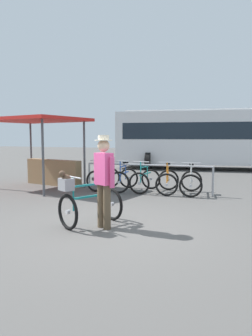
% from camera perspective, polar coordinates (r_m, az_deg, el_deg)
% --- Properties ---
extents(ground_plane, '(80.00, 80.00, 0.00)m').
position_cam_1_polar(ground_plane, '(5.93, -2.29, -10.84)').
color(ground_plane, '#514F4C').
extents(bike_rack_rail, '(3.90, 0.26, 0.88)m').
position_cam_1_polar(bike_rack_rail, '(9.42, 3.88, -0.45)').
color(bike_rack_rail, '#99999E').
rests_on(bike_rack_rail, ground).
extents(racked_bike_lime, '(0.74, 1.14, 0.97)m').
position_cam_1_polar(racked_bike_lime, '(10.12, -4.13, -1.84)').
color(racked_bike_lime, black).
rests_on(racked_bike_lime, ground).
extents(racked_bike_blue, '(0.75, 1.17, 0.98)m').
position_cam_1_polar(racked_bike_blue, '(9.87, -0.38, -2.01)').
color(racked_bike_blue, black).
rests_on(racked_bike_blue, ground).
extents(racked_bike_teal, '(0.70, 1.13, 0.97)m').
position_cam_1_polar(racked_bike_teal, '(9.66, 3.54, -2.19)').
color(racked_bike_teal, black).
rests_on(racked_bike_teal, ground).
extents(racked_bike_orange, '(0.86, 1.20, 0.97)m').
position_cam_1_polar(racked_bike_orange, '(9.50, 7.62, -2.36)').
color(racked_bike_orange, black).
rests_on(racked_bike_orange, ground).
extents(racked_bike_white, '(0.82, 1.19, 0.97)m').
position_cam_1_polar(racked_bike_white, '(9.39, 11.81, -2.52)').
color(racked_bike_white, black).
rests_on(racked_bike_white, ground).
extents(featured_bicycle, '(1.08, 1.26, 1.09)m').
position_cam_1_polar(featured_bicycle, '(5.98, -7.41, -5.96)').
color(featured_bicycle, black).
rests_on(featured_bicycle, ground).
extents(person_with_featured_bike, '(0.48, 0.33, 1.72)m').
position_cam_1_polar(person_with_featured_bike, '(5.72, -4.07, -1.76)').
color(person_with_featured_bike, brown).
rests_on(person_with_featured_bike, ground).
extents(bus_distant, '(10.27, 4.42, 3.08)m').
position_cam_1_polar(bus_distant, '(17.09, 15.64, 5.64)').
color(bus_distant, silver).
rests_on(bus_distant, ground).
extents(market_stall, '(3.47, 2.83, 2.30)m').
position_cam_1_polar(market_stall, '(10.90, -14.79, 3.95)').
color(market_stall, '#4C4C51').
rests_on(market_stall, ground).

